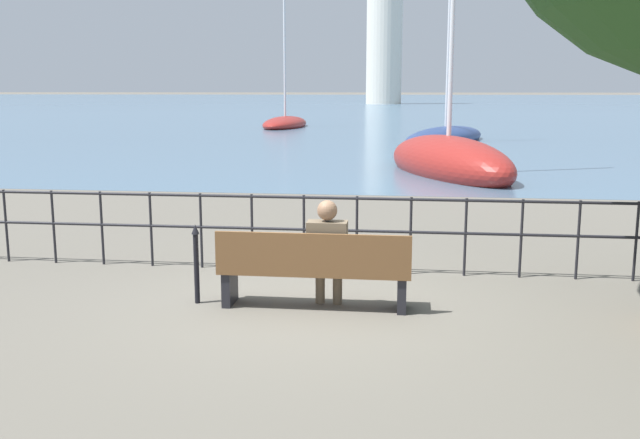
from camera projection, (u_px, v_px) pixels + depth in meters
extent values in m
plane|color=#605B51|center=(315.00, 307.00, 8.19)|extent=(1000.00, 1000.00, 0.00)
cube|color=slate|center=(406.00, 100.00, 163.14)|extent=(600.00, 300.00, 0.01)
cube|color=brown|center=(315.00, 271.00, 8.11)|extent=(2.19, 0.45, 0.05)
cube|color=brown|center=(312.00, 253.00, 7.87)|extent=(2.19, 0.04, 0.45)
cube|color=black|center=(230.00, 287.00, 8.28)|extent=(0.10, 0.41, 0.40)
cube|color=black|center=(402.00, 293.00, 8.03)|extent=(0.10, 0.41, 0.40)
cylinder|color=brown|center=(320.00, 284.00, 8.29)|extent=(0.11, 0.11, 0.45)
cylinder|color=brown|center=(338.00, 285.00, 8.27)|extent=(0.11, 0.11, 0.45)
cube|color=brown|center=(328.00, 263.00, 8.15)|extent=(0.38, 0.26, 0.14)
cube|color=brown|center=(327.00, 246.00, 8.02)|extent=(0.45, 0.24, 0.56)
sphere|color=#846047|center=(327.00, 210.00, 7.95)|extent=(0.23, 0.23, 0.23)
cylinder|color=black|center=(6.00, 226.00, 10.25)|extent=(0.04, 0.04, 1.05)
cylinder|color=black|center=(54.00, 227.00, 10.16)|extent=(0.04, 0.04, 1.05)
cylinder|color=black|center=(102.00, 228.00, 10.07)|extent=(0.04, 0.04, 1.05)
cylinder|color=black|center=(151.00, 229.00, 9.99)|extent=(0.04, 0.04, 1.05)
cylinder|color=black|center=(201.00, 231.00, 9.90)|extent=(0.04, 0.04, 1.05)
cylinder|color=black|center=(252.00, 232.00, 9.81)|extent=(0.04, 0.04, 1.05)
cylinder|color=black|center=(304.00, 233.00, 9.72)|extent=(0.04, 0.04, 1.05)
cylinder|color=black|center=(357.00, 235.00, 9.63)|extent=(0.04, 0.04, 1.05)
cylinder|color=black|center=(411.00, 236.00, 9.54)|extent=(0.04, 0.04, 1.05)
cylinder|color=black|center=(465.00, 237.00, 9.46)|extent=(0.04, 0.04, 1.05)
cylinder|color=black|center=(521.00, 239.00, 9.37)|extent=(0.04, 0.04, 1.05)
cylinder|color=black|center=(578.00, 240.00, 9.28)|extent=(0.04, 0.04, 1.05)
cylinder|color=black|center=(636.00, 242.00, 9.19)|extent=(0.04, 0.04, 1.05)
cylinder|color=black|center=(330.00, 198.00, 9.59)|extent=(13.74, 0.04, 0.04)
cylinder|color=black|center=(330.00, 230.00, 9.67)|extent=(13.74, 0.04, 0.04)
cylinder|color=black|center=(197.00, 269.00, 8.26)|extent=(0.06, 0.06, 0.82)
cone|color=black|center=(195.00, 229.00, 8.17)|extent=(0.09, 0.09, 0.11)
ellipsoid|color=maroon|center=(448.00, 163.00, 20.85)|extent=(4.59, 7.24, 1.62)
ellipsoid|color=navy|center=(446.00, 138.00, 33.42)|extent=(5.18, 8.20, 1.05)
cylinder|color=silver|center=(449.00, 32.00, 32.54)|extent=(0.14, 0.14, 9.04)
ellipsoid|color=maroon|center=(285.00, 124.00, 46.46)|extent=(2.76, 7.57, 1.02)
cylinder|color=silver|center=(284.00, 25.00, 45.33)|extent=(0.14, 0.14, 11.90)
cylinder|color=silver|center=(384.00, 35.00, 116.69)|extent=(5.84, 5.84, 22.48)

